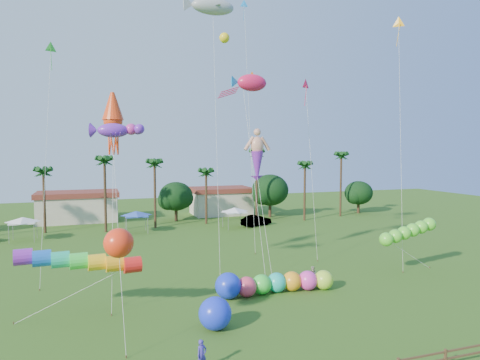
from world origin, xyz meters
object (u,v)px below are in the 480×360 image
object	(u,v)px
spectator_a	(202,355)
spectator_b	(313,276)
car_b	(256,220)
caterpillar_inflatable	(271,283)
blue_ball	(215,313)

from	to	relation	value
spectator_a	spectator_b	world-z (taller)	spectator_b
spectator_a	spectator_b	distance (m)	16.26
car_b	caterpillar_inflatable	xyz separation A→B (m)	(-9.89, -29.09, 0.03)
caterpillar_inflatable	blue_ball	bearing A→B (deg)	-137.45
spectator_a	caterpillar_inflatable	bearing A→B (deg)	27.80
car_b	spectator_b	world-z (taller)	car_b
car_b	spectator_b	xyz separation A→B (m)	(-5.64, -28.22, -0.01)
car_b	blue_ball	distance (m)	37.77
spectator_b	car_b	bearing A→B (deg)	119.55
blue_ball	car_b	bearing A→B (deg)	65.05
spectator_a	blue_ball	distance (m)	5.03
car_b	caterpillar_inflatable	distance (m)	30.73
caterpillar_inflatable	spectator_a	bearing A→B (deg)	-127.36
car_b	spectator_a	xyz separation A→B (m)	(-17.93, -38.85, -0.02)
car_b	caterpillar_inflatable	world-z (taller)	caterpillar_inflatable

